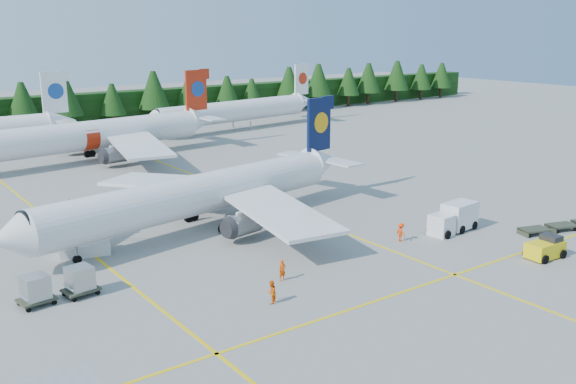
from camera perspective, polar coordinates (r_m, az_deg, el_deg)
ground at (r=48.67m, az=4.57°, el=-6.77°), size 320.00×320.00×0.00m
taxi_stripe_a at (r=59.23m, az=-18.98°, el=-3.63°), size 0.25×120.00×0.01m
taxi_stripe_b at (r=67.35m, az=-2.58°, el=-0.71°), size 0.25×120.00×0.01m
taxi_stripe_cross at (r=44.64m, az=9.63°, el=-8.94°), size 80.00×0.25×0.01m
treeline_hedge at (r=120.97m, az=-21.62°, el=6.48°), size 220.00×4.00×6.00m
airliner_navy at (r=56.78m, az=-8.71°, el=-0.44°), size 35.86×29.24×10.51m
airliner_red at (r=90.08m, az=-17.80°, el=4.70°), size 39.20×32.06×11.43m
airliner_far_right at (r=113.07m, az=-5.28°, el=7.14°), size 37.02×8.74×10.81m
airstairs at (r=53.92m, az=-17.67°, el=-4.44°), size 4.25×5.77×3.47m
service_truck at (r=58.49m, az=14.46°, el=-2.27°), size 5.29×2.35×2.48m
baggage_tug at (r=54.27m, az=21.93°, el=-4.63°), size 3.20×1.84×1.67m
uld_pair at (r=45.31m, az=-19.76°, el=-7.70°), size 5.29×2.11×1.71m
crew_a at (r=46.00m, az=-0.51°, el=-6.97°), size 0.58×0.39×1.55m
crew_b at (r=42.38m, az=-1.49°, el=-8.89°), size 0.96×0.93×1.56m
crew_c at (r=55.05m, az=10.00°, el=-3.54°), size 0.50×0.69×1.58m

